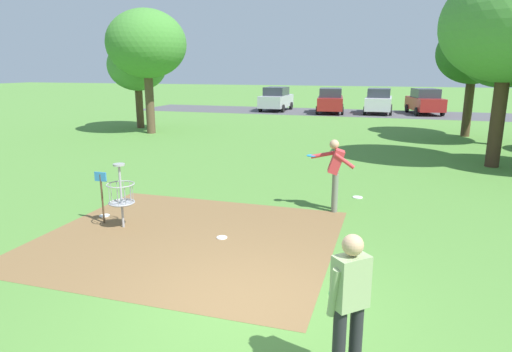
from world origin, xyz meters
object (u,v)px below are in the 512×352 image
frisbee_near_basket (105,216)px  tree_mid_right (137,66)px  frisbee_mid_grass (358,197)px  tree_near_left (474,53)px  tree_far_center (146,44)px  parked_car_rightmost (425,101)px  tree_far_left (506,49)px  parked_car_center_right (379,101)px  player_foreground_watching (335,170)px  parked_car_leftmost (276,99)px  frisbee_by_tee (222,238)px  tree_mid_left (510,25)px  player_throwing (349,302)px  disc_golf_basket (119,193)px  parked_car_center_left (330,101)px

frisbee_near_basket → tree_mid_right: size_ratio=0.05×
frisbee_mid_grass → tree_near_left: bearing=71.3°
tree_mid_right → tree_near_left: bearing=6.4°
tree_far_center → parked_car_rightmost: size_ratio=1.37×
frisbee_mid_grass → tree_far_left: 12.13m
tree_far_left → parked_car_center_right: bearing=113.2°
player_foreground_watching → parked_car_leftmost: (-7.70, 24.19, -0.06)m
tree_near_left → frisbee_by_tee: bearing=-112.2°
tree_mid_right → tree_far_left: size_ratio=0.84×
frisbee_mid_grass → tree_near_left: tree_near_left is taller
frisbee_mid_grass → frisbee_by_tee: bearing=-122.7°
tree_mid_left → tree_near_left: bearing=89.1°
player_throwing → tree_far_left: bearing=74.9°
player_throwing → frisbee_near_basket: 7.17m
frisbee_by_tee → tree_mid_right: bearing=126.4°
player_foreground_watching → tree_mid_right: bearing=136.4°
frisbee_by_tee → parked_car_center_right: bearing=85.6°
frisbee_near_basket → disc_golf_basket: bearing=-32.5°
frisbee_mid_grass → tree_far_left: bearing=63.4°
player_foreground_watching → player_throwing: (0.90, -5.96, -0.02)m
player_foreground_watching → frisbee_mid_grass: bearing=69.3°
disc_golf_basket → frisbee_by_tee: bearing=0.6°
player_throwing → parked_car_center_right: bearing=91.4°
frisbee_near_basket → frisbee_mid_grass: (5.45, 3.23, 0.00)m
parked_car_center_left → parked_car_center_right: bearing=11.5°
disc_golf_basket → parked_car_leftmost: bearing=97.5°
frisbee_by_tee → tree_mid_left: (6.49, 8.92, 4.63)m
tree_mid_left → parked_car_center_left: size_ratio=1.48×
tree_mid_right → tree_far_left: tree_far_left is taller
tree_near_left → tree_far_center: size_ratio=0.89×
parked_car_center_right → parked_car_leftmost: bearing=-180.0°
tree_near_left → parked_car_center_left: (-8.04, 9.71, -3.06)m
frisbee_near_basket → tree_mid_left: (9.57, 8.45, 4.63)m
frisbee_by_tee → tree_mid_right: tree_mid_right is taller
tree_mid_left → tree_mid_right: (-17.03, 5.38, -1.24)m
tree_mid_left → parked_car_center_left: tree_mid_left is taller
disc_golf_basket → tree_near_left: bearing=61.2°
tree_far_center → parked_car_center_right: size_ratio=1.46×
parked_car_leftmost → parked_car_center_right: bearing=0.0°
parked_car_center_right → tree_near_left: bearing=-66.4°
frisbee_near_basket → tree_mid_right: tree_mid_right is taller
tree_mid_left → tree_far_left: tree_mid_left is taller
player_throwing → parked_car_center_left: bearing=98.2°
tree_near_left → parked_car_center_right: bearing=113.6°
disc_golf_basket → tree_far_center: tree_far_center is taller
tree_mid_right → tree_mid_left: bearing=-17.5°
disc_golf_basket → tree_near_left: tree_near_left is taller
player_throwing → tree_near_left: bearing=79.1°
player_throwing → frisbee_near_basket: bearing=145.9°
parked_car_leftmost → parked_car_rightmost: (11.10, 0.56, 0.00)m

